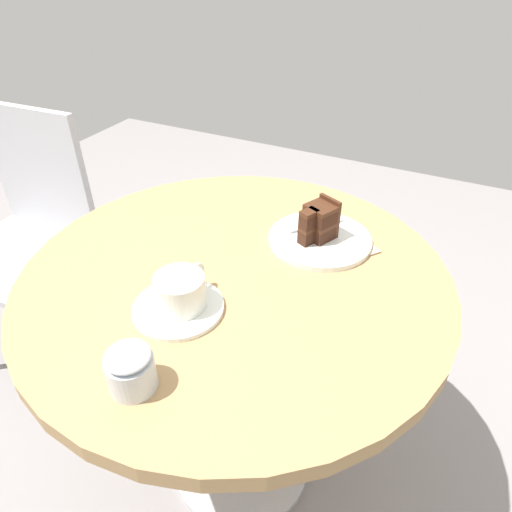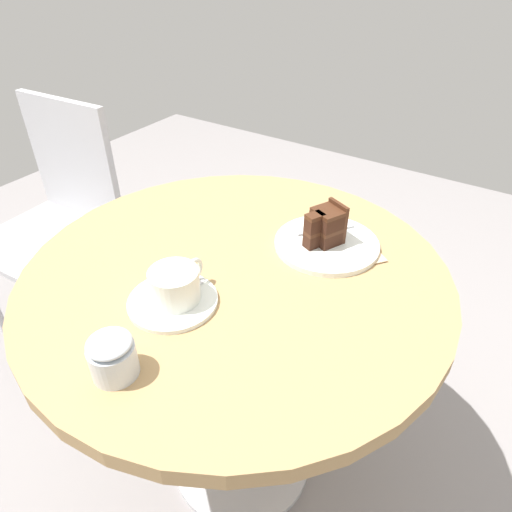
% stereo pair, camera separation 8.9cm
% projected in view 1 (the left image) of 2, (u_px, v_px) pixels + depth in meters
% --- Properties ---
extents(ground_plane, '(4.40, 4.40, 0.01)m').
position_uv_depth(ground_plane, '(242.00, 461.00, 1.33)').
color(ground_plane, gray).
rests_on(ground_plane, ground).
extents(cafe_table, '(0.86, 0.86, 0.70)m').
position_uv_depth(cafe_table, '(236.00, 310.00, 0.98)').
color(cafe_table, '#A37F51').
rests_on(cafe_table, ground).
extents(saucer, '(0.17, 0.17, 0.01)m').
position_uv_depth(saucer, '(178.00, 308.00, 0.82)').
color(saucer, silver).
rests_on(saucer, cafe_table).
extents(coffee_cup, '(0.12, 0.09, 0.06)m').
position_uv_depth(coffee_cup, '(181.00, 290.00, 0.80)').
color(coffee_cup, silver).
rests_on(coffee_cup, saucer).
extents(teaspoon, '(0.08, 0.08, 0.00)m').
position_uv_depth(teaspoon, '(187.00, 289.00, 0.85)').
color(teaspoon, '#B7B7BC').
rests_on(teaspoon, saucer).
extents(cake_plate, '(0.22, 0.22, 0.01)m').
position_uv_depth(cake_plate, '(320.00, 239.00, 1.00)').
color(cake_plate, silver).
rests_on(cake_plate, cafe_table).
extents(cake_slice, '(0.09, 0.08, 0.09)m').
position_uv_depth(cake_slice, '(319.00, 222.00, 0.97)').
color(cake_slice, '#381E14').
rests_on(cake_slice, cake_plate).
extents(fork, '(0.12, 0.09, 0.00)m').
position_uv_depth(fork, '(322.00, 223.00, 1.04)').
color(fork, '#B7B7BC').
rests_on(fork, cake_plate).
extents(napkin, '(0.20, 0.19, 0.00)m').
position_uv_depth(napkin, '(338.00, 242.00, 1.00)').
color(napkin, tan).
rests_on(napkin, cafe_table).
extents(cafe_chair, '(0.40, 0.40, 0.85)m').
position_uv_depth(cafe_chair, '(30.00, 223.00, 1.44)').
color(cafe_chair, '#BCBCC1').
rests_on(cafe_chair, ground).
extents(sugar_pot, '(0.07, 0.07, 0.08)m').
position_uv_depth(sugar_pot, '(132.00, 370.00, 0.66)').
color(sugar_pot, silver).
rests_on(sugar_pot, cafe_table).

